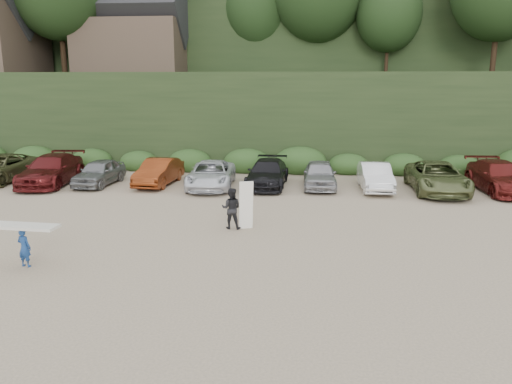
# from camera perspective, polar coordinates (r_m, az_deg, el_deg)

# --- Properties ---
(ground) EXTENTS (120.00, 120.00, 0.00)m
(ground) POSITION_cam_1_polar(r_m,az_deg,el_deg) (16.56, -0.25, -6.67)
(ground) COLOR tan
(ground) RESTS_ON ground
(hillside_backdrop) EXTENTS (90.00, 41.50, 28.00)m
(hillside_backdrop) POSITION_cam_1_polar(r_m,az_deg,el_deg) (51.83, 3.84, 18.93)
(hillside_backdrop) COLOR black
(hillside_backdrop) RESTS_ON ground
(parked_cars) EXTENTS (39.76, 5.96, 1.61)m
(parked_cars) POSITION_cam_1_polar(r_m,az_deg,el_deg) (26.17, -2.77, 2.17)
(parked_cars) COLOR #BDBCC1
(parked_cars) RESTS_ON ground
(child_surfer) EXTENTS (2.21, 0.75, 1.31)m
(child_surfer) POSITION_cam_1_polar(r_m,az_deg,el_deg) (16.41, -25.06, -4.81)
(child_surfer) COLOR navy
(child_surfer) RESTS_ON ground
(adult_surfer) EXTENTS (1.24, 0.63, 1.84)m
(adult_surfer) POSITION_cam_1_polar(r_m,az_deg,el_deg) (18.75, -2.68, -1.84)
(adult_surfer) COLOR black
(adult_surfer) RESTS_ON ground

